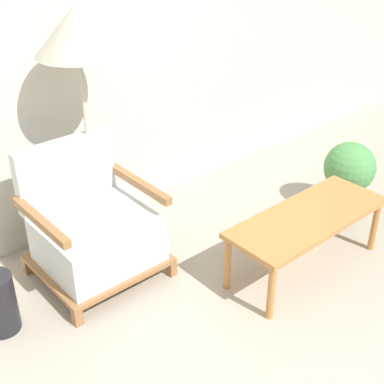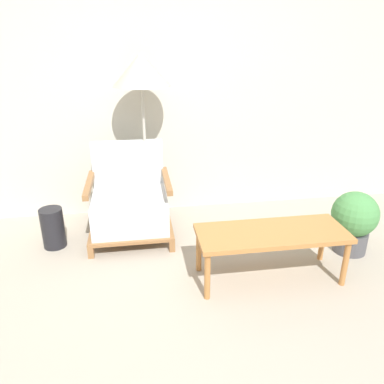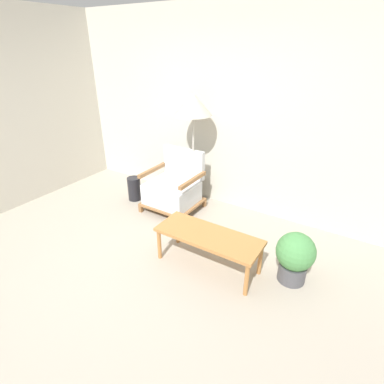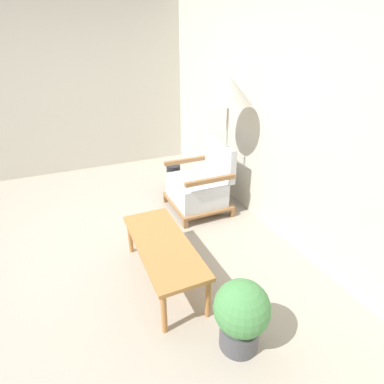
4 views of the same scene
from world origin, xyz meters
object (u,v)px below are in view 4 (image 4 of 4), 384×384
at_px(armchair, 200,186).
at_px(potted_plant, 241,314).
at_px(coffee_table, 163,247).
at_px(floor_lamp, 229,93).
at_px(vase, 174,177).

relative_size(armchair, potted_plant, 1.54).
xyz_separation_m(coffee_table, potted_plant, (0.84, 0.27, -0.06)).
distance_m(floor_lamp, vase, 1.58).
height_order(armchair, potted_plant, armchair).
xyz_separation_m(floor_lamp, coffee_table, (0.89, -1.10, -1.10)).
distance_m(armchair, vase, 0.71).
height_order(armchair, vase, armchair).
height_order(coffee_table, vase, coffee_table).
distance_m(floor_lamp, coffee_table, 1.79).
bearing_deg(armchair, vase, -172.15).
bearing_deg(floor_lamp, vase, -157.73).
bearing_deg(potted_plant, coffee_table, -162.19).
xyz_separation_m(vase, potted_plant, (2.58, -0.48, 0.12)).
xyz_separation_m(floor_lamp, vase, (-0.86, -0.35, -1.28)).
distance_m(coffee_table, vase, 1.91).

